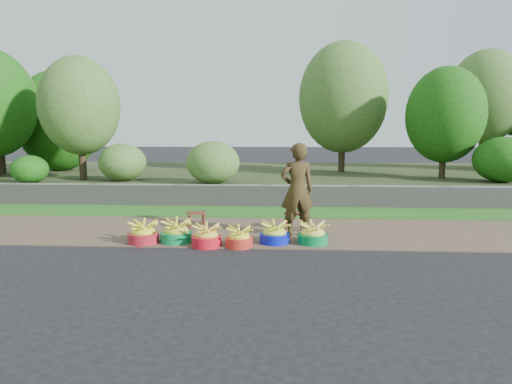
# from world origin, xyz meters

# --- Properties ---
(ground_plane) EXTENTS (120.00, 120.00, 0.00)m
(ground_plane) POSITION_xyz_m (0.00, 0.00, 0.00)
(ground_plane) COLOR black
(ground_plane) RESTS_ON ground
(dirt_shoulder) EXTENTS (80.00, 2.50, 0.02)m
(dirt_shoulder) POSITION_xyz_m (0.00, 1.25, 0.01)
(dirt_shoulder) COLOR brown
(dirt_shoulder) RESTS_ON ground
(grass_verge) EXTENTS (80.00, 1.50, 0.04)m
(grass_verge) POSITION_xyz_m (0.00, 3.25, 0.02)
(grass_verge) COLOR #2B6B1F
(grass_verge) RESTS_ON ground
(retaining_wall) EXTENTS (80.00, 0.35, 0.55)m
(retaining_wall) POSITION_xyz_m (0.00, 4.10, 0.28)
(retaining_wall) COLOR slate
(retaining_wall) RESTS_ON ground
(earth_bank) EXTENTS (80.00, 10.00, 0.50)m
(earth_bank) POSITION_xyz_m (0.00, 9.00, 0.25)
(earth_bank) COLOR #313C1E
(earth_bank) RESTS_ON ground
(vegetation) EXTENTS (35.59, 8.00, 4.55)m
(vegetation) POSITION_xyz_m (2.54, 8.17, 2.68)
(vegetation) COLOR #322917
(vegetation) RESTS_ON earth_bank
(basin_a) EXTENTS (0.51, 0.51, 0.38)m
(basin_a) POSITION_xyz_m (-1.91, 0.25, 0.17)
(basin_a) COLOR #A41D27
(basin_a) RESTS_ON ground
(basin_b) EXTENTS (0.53, 0.53, 0.39)m
(basin_b) POSITION_xyz_m (-1.37, 0.33, 0.18)
(basin_b) COLOR #0D8946
(basin_b) RESTS_ON ground
(basin_c) EXTENTS (0.49, 0.49, 0.36)m
(basin_c) POSITION_xyz_m (-0.82, 0.13, 0.16)
(basin_c) COLOR red
(basin_c) RESTS_ON ground
(basin_d) EXTENTS (0.44, 0.44, 0.33)m
(basin_d) POSITION_xyz_m (-0.29, 0.13, 0.15)
(basin_d) COLOR red
(basin_d) RESTS_ON ground
(basin_e) EXTENTS (0.50, 0.50, 0.37)m
(basin_e) POSITION_xyz_m (0.29, 0.36, 0.17)
(basin_e) COLOR #0A17BC
(basin_e) RESTS_ON ground
(basin_f) EXTENTS (0.50, 0.50, 0.37)m
(basin_f) POSITION_xyz_m (0.92, 0.36, 0.17)
(basin_f) COLOR #067C38
(basin_f) RESTS_ON ground
(stool_left) EXTENTS (0.41, 0.36, 0.31)m
(stool_left) POSITION_xyz_m (-1.25, 1.47, 0.26)
(stool_left) COLOR #4E291B
(stool_left) RESTS_ON dirt_shoulder
(stool_right) EXTENTS (0.45, 0.39, 0.33)m
(stool_right) POSITION_xyz_m (0.67, 1.45, 0.28)
(stool_right) COLOR #4E291B
(stool_right) RESTS_ON dirt_shoulder
(vendor_woman) EXTENTS (0.67, 0.51, 1.66)m
(vendor_woman) POSITION_xyz_m (0.67, 0.88, 0.85)
(vendor_woman) COLOR black
(vendor_woman) RESTS_ON dirt_shoulder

